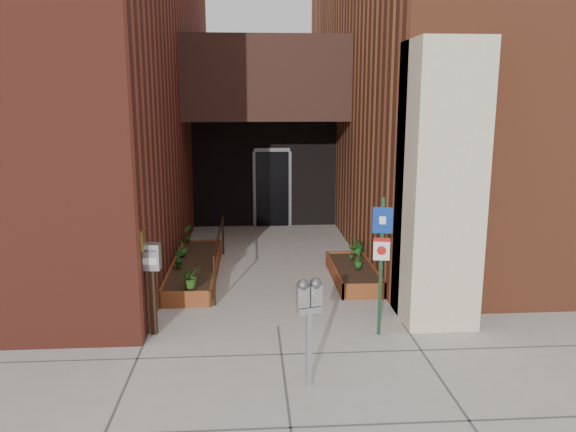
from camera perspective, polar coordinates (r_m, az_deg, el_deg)
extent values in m
plane|color=#9E9991|center=(9.03, -1.03, -11.16)|extent=(80.00, 80.00, 0.00)
cube|color=maroon|center=(16.08, -25.24, 15.99)|extent=(8.00, 14.60, 10.00)
cube|color=brown|center=(16.79, 19.38, 16.20)|extent=(8.00, 13.70, 10.00)
cube|color=beige|center=(9.10, 15.14, 3.04)|extent=(1.10, 1.20, 4.40)
cube|color=black|center=(14.32, -2.31, 13.70)|extent=(4.20, 2.00, 2.00)
cube|color=black|center=(15.84, -2.37, 4.44)|extent=(4.00, 0.30, 3.00)
cube|color=black|center=(15.73, -1.61, 2.74)|extent=(0.90, 0.06, 2.10)
cube|color=#B79338|center=(8.50, -14.53, -2.33)|extent=(0.04, 0.30, 0.30)
cube|color=brown|center=(9.89, -10.41, -8.34)|extent=(0.90, 0.04, 0.30)
cube|color=brown|center=(13.27, -8.70, -3.07)|extent=(0.90, 0.04, 0.30)
cube|color=brown|center=(11.61, -11.55, -5.32)|extent=(0.04, 3.60, 0.30)
cube|color=brown|center=(11.53, -7.29, -5.30)|extent=(0.04, 3.60, 0.30)
cube|color=black|center=(11.57, -9.42, -5.41)|extent=(0.82, 3.52, 0.26)
cube|color=brown|center=(10.20, 7.74, -7.60)|extent=(0.80, 0.04, 0.30)
cube|color=brown|center=(12.23, 5.73, -4.27)|extent=(0.80, 0.04, 0.30)
cube|color=brown|center=(11.15, 4.71, -5.85)|extent=(0.04, 2.20, 0.30)
cube|color=brown|center=(11.28, 8.55, -5.72)|extent=(0.04, 2.20, 0.30)
cube|color=black|center=(11.21, 6.64, -5.89)|extent=(0.72, 2.12, 0.26)
cylinder|color=black|center=(9.82, -7.50, -6.53)|extent=(0.04, 0.04, 0.90)
cylinder|color=black|center=(12.99, -6.61, -1.97)|extent=(0.04, 0.04, 0.90)
cylinder|color=black|center=(11.28, -7.05, -1.83)|extent=(0.04, 3.30, 0.04)
cube|color=#9A9B9D|center=(7.11, 2.11, -13.44)|extent=(0.07, 0.07, 0.98)
cube|color=#9A9B9D|center=(6.90, 2.15, -9.48)|extent=(0.31, 0.19, 0.08)
cube|color=#9A9B9D|center=(6.81, 1.50, -8.19)|extent=(0.17, 0.13, 0.25)
sphere|color=#59595B|center=(6.77, 1.50, -7.03)|extent=(0.14, 0.14, 0.14)
cube|color=white|center=(6.76, 1.65, -8.17)|extent=(0.09, 0.03, 0.05)
cube|color=#B21414|center=(6.79, 1.64, -8.79)|extent=(0.09, 0.03, 0.03)
cube|color=#9A9B9D|center=(6.87, 2.81, -8.03)|extent=(0.17, 0.13, 0.25)
sphere|color=#59595B|center=(6.82, 2.82, -6.88)|extent=(0.14, 0.14, 0.14)
cube|color=white|center=(6.82, 2.97, -8.01)|extent=(0.09, 0.03, 0.05)
cube|color=#B21414|center=(6.85, 2.96, -8.63)|extent=(0.09, 0.03, 0.03)
cube|color=#13361E|center=(8.49, 9.41, -5.17)|extent=(0.06, 0.06, 2.13)
cube|color=navy|center=(8.29, 9.59, -0.43)|extent=(0.29, 0.07, 0.39)
cube|color=white|center=(8.28, 9.59, -0.44)|extent=(0.10, 0.03, 0.12)
cube|color=white|center=(8.39, 9.49, -3.34)|extent=(0.24, 0.06, 0.34)
cube|color=#B21414|center=(8.35, 9.52, -2.41)|extent=(0.24, 0.06, 0.06)
cylinder|color=#B21414|center=(8.38, 9.49, -3.48)|extent=(0.14, 0.04, 0.14)
cube|color=black|center=(8.82, -13.56, -8.44)|extent=(0.10, 0.10, 1.04)
cube|color=#A2A2A4|center=(8.60, -13.78, -4.01)|extent=(0.29, 0.22, 0.40)
cube|color=#59595B|center=(8.47, -13.98, -3.47)|extent=(0.21, 0.02, 0.04)
cube|color=white|center=(8.51, -13.92, -4.52)|extent=(0.23, 0.02, 0.09)
imported|color=#285718|center=(9.93, -9.87, -6.07)|extent=(0.51, 0.51, 0.41)
imported|color=#1C5117|center=(11.17, -11.08, -4.28)|extent=(0.25, 0.25, 0.34)
imported|color=#2C631C|center=(11.99, -10.68, -3.10)|extent=(0.26, 0.26, 0.36)
imported|color=#26601B|center=(13.04, -10.13, -1.76)|extent=(0.30, 0.30, 0.41)
imported|color=#1B5B1A|center=(11.02, 7.15, -4.50)|extent=(0.17, 0.17, 0.29)
imported|color=#234F16|center=(11.57, 6.49, -3.67)|extent=(0.21, 0.21, 0.30)
imported|color=#1B601C|center=(12.01, 7.08, -2.96)|extent=(0.44, 0.44, 0.36)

